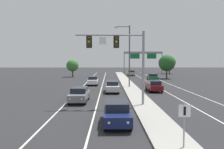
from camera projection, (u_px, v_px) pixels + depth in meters
median_island at (139, 99)px, 25.47m from camera, size 2.40×110.00×0.15m
lane_stripe_oncoming_center at (101, 91)px, 32.40m from camera, size 0.14×100.00×0.01m
lane_stripe_receding_center at (164, 91)px, 32.52m from camera, size 0.14×100.00×0.01m
edge_stripe_left at (78, 91)px, 32.35m from camera, size 0.14×100.00×0.01m
edge_stripe_right at (186, 91)px, 32.56m from camera, size 0.14×100.00×0.01m
overhead_signal_mast at (122, 52)px, 21.47m from camera, size 6.75×0.44×7.20m
median_sign_post at (184, 119)px, 10.94m from camera, size 0.60×0.10×2.20m
street_lamp_median at (128, 52)px, 35.97m from camera, size 2.58×0.28×10.00m
car_oncoming_navy at (117, 112)px, 15.56m from camera, size 1.85×4.48×1.58m
car_oncoming_grey at (79, 94)px, 23.72m from camera, size 1.87×4.49×1.58m
car_oncoming_silver at (112, 86)px, 30.91m from camera, size 1.85×4.48×1.58m
car_oncoming_white at (93, 80)px, 40.12m from camera, size 1.93×4.51×1.58m
car_receding_darkred at (154, 86)px, 31.86m from camera, size 1.84×4.48×1.58m
car_receding_green at (153, 77)px, 48.34m from camera, size 1.89×4.50×1.58m
car_receding_tan at (131, 73)px, 64.35m from camera, size 1.93×4.51×1.58m
highway_sign_gantry at (143, 55)px, 75.16m from camera, size 13.28×0.42×7.50m
tree_far_right_b at (167, 63)px, 53.94m from camera, size 4.03×4.03×5.84m
tree_far_left_c at (72, 65)px, 59.50m from camera, size 3.29×3.29×4.76m
tree_far_right_a at (169, 62)px, 73.39m from camera, size 4.11×4.11×5.94m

